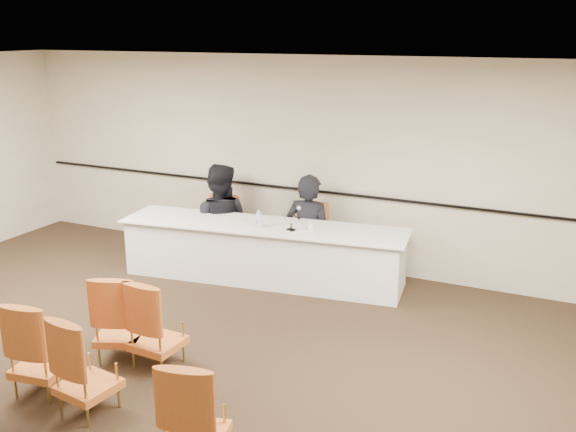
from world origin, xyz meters
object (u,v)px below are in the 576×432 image
at_px(microphone, 291,219).
at_px(aud_chair_back_right, 195,412).
at_px(aud_chair_front_mid, 157,323).
at_px(aud_chair_back_mid, 86,364).
at_px(panel_table, 263,252).
at_px(panelist_second_chair, 220,229).
at_px(panelist_second, 220,228).
at_px(aud_chair_front_left, 119,316).
at_px(aud_chair_back_left, 40,346).
at_px(panelist_main, 308,240).
at_px(drinking_glass, 260,224).
at_px(water_bottle, 259,218).
at_px(coffee_cup, 310,227).
at_px(panelist_main_chair, 308,237).

bearing_deg(microphone, aud_chair_back_right, -62.68).
bearing_deg(aud_chair_front_mid, aud_chair_back_mid, -90.90).
bearing_deg(panel_table, panelist_second_chair, 147.16).
height_order(panelist_second, aud_chair_back_mid, panelist_second).
relative_size(microphone, aud_chair_front_left, 0.32).
bearing_deg(aud_chair_front_left, aud_chair_back_left, -127.74).
distance_m(panelist_main, drinking_glass, 0.94).
distance_m(aud_chair_back_left, aud_chair_back_right, 1.93).
relative_size(microphone, drinking_glass, 3.05).
xyz_separation_m(panelist_second_chair, aud_chair_back_right, (2.30, -4.18, 0.00)).
xyz_separation_m(panelist_second_chair, water_bottle, (0.94, -0.53, 0.42)).
relative_size(panel_table, panelist_second_chair, 4.14).
relative_size(panelist_second, coffee_cup, 16.84).
xyz_separation_m(water_bottle, coffee_cup, (0.71, 0.10, -0.05)).
bearing_deg(panelist_second, aud_chair_back_mid, 89.32).
relative_size(panel_table, aud_chair_front_left, 4.14).
xyz_separation_m(panelist_second, aud_chair_back_right, (2.30, -4.18, -0.01)).
height_order(microphone, coffee_cup, microphone).
height_order(panel_table, panelist_main_chair, panelist_main_chair).
bearing_deg(panelist_second_chair, aud_chair_back_right, -68.88).
xyz_separation_m(microphone, aud_chair_back_left, (-1.03, -3.37, -0.47)).
bearing_deg(aud_chair_back_left, aud_chair_back_right, -17.30).
distance_m(panelist_main_chair, aud_chair_back_right, 4.47).
bearing_deg(aud_chair_back_left, aud_chair_back_mid, -15.52).
distance_m(panelist_second_chair, aud_chair_back_left, 3.91).
height_order(panelist_second, panelist_second_chair, panelist_second).
bearing_deg(panelist_second_chair, panelist_main_chair, 0.00).
distance_m(drinking_glass, aud_chair_back_right, 3.85).
bearing_deg(panel_table, panelist_second, 147.16).
bearing_deg(aud_chair_back_left, aud_chair_front_mid, 42.94).
bearing_deg(microphone, aud_chair_front_left, -93.49).
bearing_deg(panelist_second, coffee_cup, 150.32).
xyz_separation_m(panelist_second_chair, aud_chair_back_left, (0.39, -3.89, 0.00)).
bearing_deg(panel_table, coffee_cup, -6.02).
distance_m(panelist_main_chair, drinking_glass, 0.93).
bearing_deg(panelist_second, aud_chair_front_left, 86.62).
height_order(panelist_second_chair, aud_chair_back_left, same).
height_order(panelist_main, drinking_glass, panelist_main).
bearing_deg(aud_chair_back_mid, panelist_second, 111.57).
distance_m(panelist_second_chair, aud_chair_back_mid, 4.10).
bearing_deg(microphone, drinking_glass, -158.18).
height_order(panelist_main, water_bottle, panelist_main).
distance_m(panel_table, aud_chair_back_mid, 3.52).
xyz_separation_m(panelist_second, panelist_second_chair, (0.00, 0.00, -0.01)).
height_order(panelist_second_chair, aud_chair_front_mid, same).
distance_m(microphone, aud_chair_front_mid, 2.56).
distance_m(water_bottle, aud_chair_back_left, 3.43).
bearing_deg(microphone, panelist_second_chair, 173.68).
distance_m(panelist_second, aud_chair_front_mid, 3.21).
relative_size(panelist_second_chair, water_bottle, 4.28).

